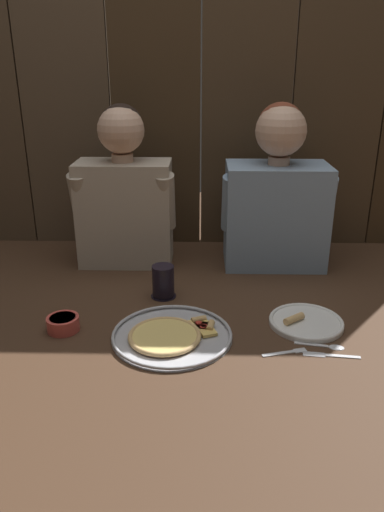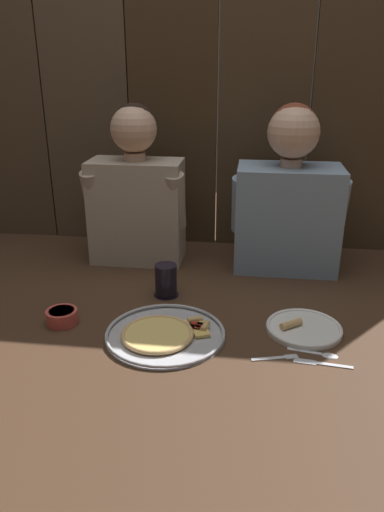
{
  "view_description": "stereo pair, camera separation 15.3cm",
  "coord_description": "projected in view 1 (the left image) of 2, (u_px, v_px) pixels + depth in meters",
  "views": [
    {
      "loc": [
        0.01,
        -1.32,
        0.75
      ],
      "look_at": [
        -0.02,
        0.1,
        0.18
      ],
      "focal_mm": 34.09,
      "sensor_mm": 36.0,
      "label": 1
    },
    {
      "loc": [
        0.16,
        -1.31,
        0.75
      ],
      "look_at": [
        -0.02,
        0.1,
        0.18
      ],
      "focal_mm": 34.09,
      "sensor_mm": 36.0,
      "label": 2
    }
  ],
  "objects": [
    {
      "name": "ground_plane",
      "position": [
        199.0,
        322.0,
        1.51
      ],
      "size": [
        3.2,
        3.2,
        0.0
      ],
      "primitive_type": "plane",
      "color": "#422B1C"
    },
    {
      "name": "pizza_tray",
      "position": [
        171.0,
        335.0,
        1.42
      ],
      "size": [
        0.35,
        0.35,
        0.03
      ],
      "color": "#B2B2B7",
      "rests_on": "ground"
    },
    {
      "name": "dinner_plate",
      "position": [
        306.0,
        322.0,
        1.49
      ],
      "size": [
        0.23,
        0.23,
        0.03
      ],
      "color": "white",
      "rests_on": "ground"
    },
    {
      "name": "drinking_glass",
      "position": [
        163.0,
        282.0,
        1.65
      ],
      "size": [
        0.09,
        0.09,
        0.11
      ],
      "color": "black",
      "rests_on": "ground"
    },
    {
      "name": "dipping_bowl",
      "position": [
        63.0,
        323.0,
        1.45
      ],
      "size": [
        0.1,
        0.1,
        0.04
      ],
      "color": "#CC4C42",
      "rests_on": "ground"
    },
    {
      "name": "table_fork",
      "position": [
        287.0,
        352.0,
        1.34
      ],
      "size": [
        0.13,
        0.05,
        0.01
      ],
      "color": "silver",
      "rests_on": "ground"
    },
    {
      "name": "table_knife",
      "position": [
        331.0,
        355.0,
        1.33
      ],
      "size": [
        0.16,
        0.03,
        0.01
      ],
      "color": "silver",
      "rests_on": "ground"
    },
    {
      "name": "table_spoon",
      "position": [
        328.0,
        346.0,
        1.37
      ],
      "size": [
        0.14,
        0.05,
        0.01
      ],
      "color": "silver",
      "rests_on": "ground"
    },
    {
      "name": "diner_left",
      "position": [
        124.0,
        193.0,
        1.86
      ],
      "size": [
        0.39,
        0.2,
        0.61
      ],
      "color": "#B2A38E",
      "rests_on": "ground"
    },
    {
      "name": "diner_right",
      "position": [
        277.0,
        196.0,
        1.85
      ],
      "size": [
        0.42,
        0.24,
        0.62
      ],
      "color": "#849EB7",
      "rests_on": "ground"
    },
    {
      "name": "wooden_backdrop_wall",
      "position": [
        201.0,
        91.0,
        1.95
      ],
      "size": [
        2.19,
        0.03,
        1.28
      ],
      "color": "#4C3A28",
      "rests_on": "ground"
    }
  ]
}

